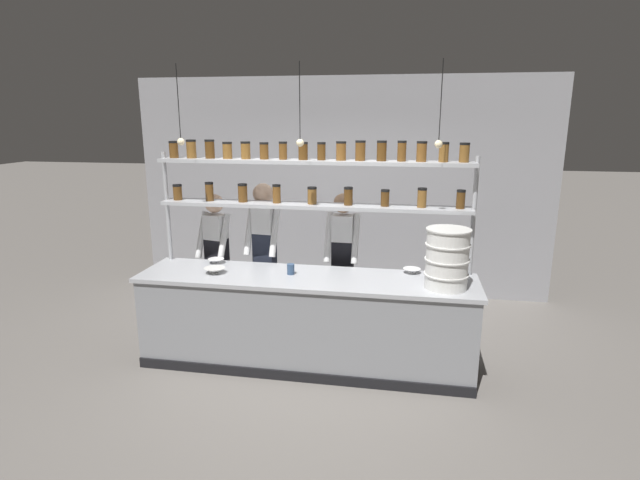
{
  "coord_description": "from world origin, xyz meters",
  "views": [
    {
      "loc": [
        0.94,
        -4.49,
        2.42
      ],
      "look_at": [
        0.1,
        0.2,
        1.24
      ],
      "focal_mm": 28.0,
      "sensor_mm": 36.0,
      "label": 1
    }
  ],
  "objects_px": {
    "chef_right": "(343,258)",
    "serving_cup_front": "(291,269)",
    "prep_bowl_center_front": "(216,261)",
    "chef_center": "(265,250)",
    "spice_shelf_unit": "(312,183)",
    "chef_left": "(217,255)",
    "prep_bowl_center_back": "(215,271)",
    "container_stack": "(447,259)",
    "prep_bowl_near_left": "(412,271)"
  },
  "relations": [
    {
      "from": "spice_shelf_unit",
      "to": "chef_right",
      "type": "distance_m",
      "value": 0.93
    },
    {
      "from": "container_stack",
      "to": "prep_bowl_center_back",
      "type": "height_order",
      "value": "container_stack"
    },
    {
      "from": "spice_shelf_unit",
      "to": "prep_bowl_center_front",
      "type": "relative_size",
      "value": 18.53
    },
    {
      "from": "serving_cup_front",
      "to": "prep_bowl_near_left",
      "type": "bearing_deg",
      "value": 11.82
    },
    {
      "from": "chef_left",
      "to": "prep_bowl_center_front",
      "type": "distance_m",
      "value": 0.32
    },
    {
      "from": "spice_shelf_unit",
      "to": "prep_bowl_center_front",
      "type": "xyz_separation_m",
      "value": [
        -1.02,
        -0.06,
        -0.83
      ]
    },
    {
      "from": "container_stack",
      "to": "prep_bowl_center_front",
      "type": "distance_m",
      "value": 2.37
    },
    {
      "from": "chef_center",
      "to": "prep_bowl_near_left",
      "type": "distance_m",
      "value": 1.61
    },
    {
      "from": "chef_center",
      "to": "prep_bowl_center_back",
      "type": "height_order",
      "value": "chef_center"
    },
    {
      "from": "serving_cup_front",
      "to": "spice_shelf_unit",
      "type": "bearing_deg",
      "value": 62.27
    },
    {
      "from": "spice_shelf_unit",
      "to": "chef_left",
      "type": "bearing_deg",
      "value": 168.14
    },
    {
      "from": "prep_bowl_center_back",
      "to": "prep_bowl_near_left",
      "type": "bearing_deg",
      "value": 10.27
    },
    {
      "from": "prep_bowl_center_back",
      "to": "chef_center",
      "type": "bearing_deg",
      "value": 62.41
    },
    {
      "from": "prep_bowl_near_left",
      "to": "prep_bowl_center_front",
      "type": "relative_size",
      "value": 1.01
    },
    {
      "from": "chef_center",
      "to": "prep_bowl_center_front",
      "type": "distance_m",
      "value": 0.54
    },
    {
      "from": "chef_left",
      "to": "chef_right",
      "type": "distance_m",
      "value": 1.41
    },
    {
      "from": "container_stack",
      "to": "prep_bowl_center_back",
      "type": "bearing_deg",
      "value": 178.99
    },
    {
      "from": "chef_left",
      "to": "chef_center",
      "type": "bearing_deg",
      "value": 12.85
    },
    {
      "from": "prep_bowl_center_front",
      "to": "chef_right",
      "type": "bearing_deg",
      "value": 15.32
    },
    {
      "from": "chef_right",
      "to": "container_stack",
      "type": "relative_size",
      "value": 3.01
    },
    {
      "from": "prep_bowl_center_front",
      "to": "serving_cup_front",
      "type": "bearing_deg",
      "value": -15.0
    },
    {
      "from": "chef_right",
      "to": "serving_cup_front",
      "type": "relative_size",
      "value": 15.97
    },
    {
      "from": "chef_right",
      "to": "container_stack",
      "type": "height_order",
      "value": "chef_right"
    },
    {
      "from": "chef_left",
      "to": "prep_bowl_center_back",
      "type": "distance_m",
      "value": 0.67
    },
    {
      "from": "chef_left",
      "to": "prep_bowl_near_left",
      "type": "bearing_deg",
      "value": 6.0
    },
    {
      "from": "prep_bowl_center_back",
      "to": "serving_cup_front",
      "type": "distance_m",
      "value": 0.75
    },
    {
      "from": "spice_shelf_unit",
      "to": "serving_cup_front",
      "type": "relative_size",
      "value": 30.76
    },
    {
      "from": "chef_left",
      "to": "container_stack",
      "type": "height_order",
      "value": "chef_left"
    },
    {
      "from": "chef_right",
      "to": "serving_cup_front",
      "type": "height_order",
      "value": "chef_right"
    },
    {
      "from": "spice_shelf_unit",
      "to": "prep_bowl_center_back",
      "type": "distance_m",
      "value": 1.28
    },
    {
      "from": "chef_center",
      "to": "serving_cup_front",
      "type": "distance_m",
      "value": 0.67
    },
    {
      "from": "chef_center",
      "to": "container_stack",
      "type": "xyz_separation_m",
      "value": [
        1.88,
        -0.66,
        0.19
      ]
    },
    {
      "from": "chef_center",
      "to": "chef_right",
      "type": "distance_m",
      "value": 0.85
    },
    {
      "from": "prep_bowl_center_front",
      "to": "chef_center",
      "type": "bearing_deg",
      "value": 33.35
    },
    {
      "from": "chef_center",
      "to": "prep_bowl_near_left",
      "type": "bearing_deg",
      "value": -4.26
    },
    {
      "from": "spice_shelf_unit",
      "to": "chef_left",
      "type": "distance_m",
      "value": 1.44
    },
    {
      "from": "chef_right",
      "to": "prep_bowl_near_left",
      "type": "distance_m",
      "value": 0.81
    },
    {
      "from": "chef_center",
      "to": "chef_right",
      "type": "xyz_separation_m",
      "value": [
        0.85,
        0.06,
        -0.07
      ]
    },
    {
      "from": "prep_bowl_center_front",
      "to": "serving_cup_front",
      "type": "xyz_separation_m",
      "value": [
        0.86,
        -0.23,
        0.03
      ]
    },
    {
      "from": "chef_center",
      "to": "prep_bowl_center_back",
      "type": "bearing_deg",
      "value": -111.83
    },
    {
      "from": "prep_bowl_center_back",
      "to": "prep_bowl_center_front",
      "type": "bearing_deg",
      "value": 109.4
    },
    {
      "from": "spice_shelf_unit",
      "to": "chef_right",
      "type": "relative_size",
      "value": 1.93
    },
    {
      "from": "container_stack",
      "to": "prep_bowl_near_left",
      "type": "height_order",
      "value": "container_stack"
    },
    {
      "from": "chef_left",
      "to": "chef_center",
      "type": "xyz_separation_m",
      "value": [
        0.56,
        -0.01,
        0.09
      ]
    },
    {
      "from": "serving_cup_front",
      "to": "container_stack",
      "type": "bearing_deg",
      "value": -5.51
    },
    {
      "from": "chef_left",
      "to": "prep_bowl_center_front",
      "type": "bearing_deg",
      "value": -55.76
    },
    {
      "from": "prep_bowl_near_left",
      "to": "prep_bowl_center_front",
      "type": "height_order",
      "value": "same"
    },
    {
      "from": "prep_bowl_near_left",
      "to": "serving_cup_front",
      "type": "bearing_deg",
      "value": -168.18
    },
    {
      "from": "container_stack",
      "to": "spice_shelf_unit",
      "type": "bearing_deg",
      "value": 161.6
    },
    {
      "from": "prep_bowl_center_front",
      "to": "prep_bowl_near_left",
      "type": "bearing_deg",
      "value": 0.36
    }
  ]
}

